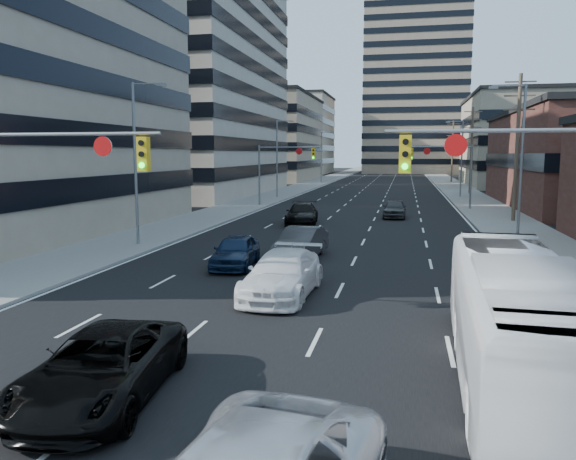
% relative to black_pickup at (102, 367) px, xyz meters
% --- Properties ---
extents(ground, '(400.00, 400.00, 0.00)m').
position_rel_black_pickup_xyz_m(ground, '(2.00, -1.47, -0.73)').
color(ground, black).
rests_on(ground, ground).
extents(road_surface, '(18.00, 300.00, 0.02)m').
position_rel_black_pickup_xyz_m(road_surface, '(2.00, 128.53, -0.72)').
color(road_surface, black).
rests_on(road_surface, ground).
extents(sidewalk_left, '(5.00, 300.00, 0.15)m').
position_rel_black_pickup_xyz_m(sidewalk_left, '(-9.50, 128.53, -0.65)').
color(sidewalk_left, slate).
rests_on(sidewalk_left, ground).
extents(sidewalk_right, '(5.00, 300.00, 0.15)m').
position_rel_black_pickup_xyz_m(sidewalk_right, '(13.50, 128.53, -0.65)').
color(sidewalk_right, slate).
rests_on(sidewalk_right, ground).
extents(office_left_mid, '(26.00, 34.00, 28.00)m').
position_rel_black_pickup_xyz_m(office_left_mid, '(-25.00, 58.53, 13.27)').
color(office_left_mid, '#ADA089').
rests_on(office_left_mid, ground).
extents(office_left_far, '(20.00, 30.00, 16.00)m').
position_rel_black_pickup_xyz_m(office_left_far, '(-22.00, 98.53, 7.27)').
color(office_left_far, gray).
rests_on(office_left_far, ground).
extents(office_right_far, '(22.00, 28.00, 14.00)m').
position_rel_black_pickup_xyz_m(office_right_far, '(27.00, 86.53, 6.27)').
color(office_right_far, gray).
rests_on(office_right_far, ground).
extents(apartment_tower, '(26.00, 26.00, 58.00)m').
position_rel_black_pickup_xyz_m(apartment_tower, '(8.00, 148.53, 28.27)').
color(apartment_tower, gray).
rests_on(apartment_tower, ground).
extents(bg_block_left, '(24.00, 24.00, 20.00)m').
position_rel_black_pickup_xyz_m(bg_block_left, '(-26.00, 138.53, 9.27)').
color(bg_block_left, '#ADA089').
rests_on(bg_block_left, ground).
extents(bg_block_right, '(22.00, 22.00, 12.00)m').
position_rel_black_pickup_xyz_m(bg_block_right, '(34.00, 128.53, 5.27)').
color(bg_block_right, gray).
rests_on(bg_block_right, ground).
extents(signal_near_left, '(6.59, 0.33, 6.00)m').
position_rel_black_pickup_xyz_m(signal_near_left, '(-5.45, 6.52, 3.60)').
color(signal_near_left, slate).
rests_on(signal_near_left, ground).
extents(signal_near_right, '(6.59, 0.33, 6.00)m').
position_rel_black_pickup_xyz_m(signal_near_right, '(9.45, 6.52, 3.60)').
color(signal_near_right, slate).
rests_on(signal_near_right, ground).
extents(signal_far_left, '(6.09, 0.33, 6.00)m').
position_rel_black_pickup_xyz_m(signal_far_left, '(-5.68, 43.52, 3.58)').
color(signal_far_left, slate).
rests_on(signal_far_left, ground).
extents(signal_far_right, '(6.09, 0.33, 6.00)m').
position_rel_black_pickup_xyz_m(signal_far_right, '(9.68, 43.52, 3.58)').
color(signal_far_right, slate).
rests_on(signal_far_right, ground).
extents(utility_pole_block, '(2.20, 0.28, 11.00)m').
position_rel_black_pickup_xyz_m(utility_pole_block, '(14.20, 34.53, 5.05)').
color(utility_pole_block, '#4C3D2D').
rests_on(utility_pole_block, ground).
extents(utility_pole_midblock, '(2.20, 0.28, 11.00)m').
position_rel_black_pickup_xyz_m(utility_pole_midblock, '(14.20, 64.53, 5.05)').
color(utility_pole_midblock, '#4C3D2D').
rests_on(utility_pole_midblock, ground).
extents(utility_pole_distant, '(2.20, 0.28, 11.00)m').
position_rel_black_pickup_xyz_m(utility_pole_distant, '(14.20, 94.53, 5.05)').
color(utility_pole_distant, '#4C3D2D').
rests_on(utility_pole_distant, ground).
extents(streetlight_left_near, '(2.03, 0.22, 9.00)m').
position_rel_black_pickup_xyz_m(streetlight_left_near, '(-8.34, 18.53, 4.33)').
color(streetlight_left_near, slate).
rests_on(streetlight_left_near, ground).
extents(streetlight_left_mid, '(2.03, 0.22, 9.00)m').
position_rel_black_pickup_xyz_m(streetlight_left_mid, '(-8.34, 53.53, 4.33)').
color(streetlight_left_mid, slate).
rests_on(streetlight_left_mid, ground).
extents(streetlight_left_far, '(2.03, 0.22, 9.00)m').
position_rel_black_pickup_xyz_m(streetlight_left_far, '(-8.34, 88.53, 4.33)').
color(streetlight_left_far, slate).
rests_on(streetlight_left_far, ground).
extents(streetlight_right_near, '(2.03, 0.22, 9.00)m').
position_rel_black_pickup_xyz_m(streetlight_right_near, '(12.34, 23.53, 4.33)').
color(streetlight_right_near, slate).
rests_on(streetlight_right_near, ground).
extents(streetlight_right_far, '(2.03, 0.22, 9.00)m').
position_rel_black_pickup_xyz_m(streetlight_right_far, '(12.34, 58.53, 4.33)').
color(streetlight_right_far, slate).
rests_on(streetlight_right_far, ground).
extents(black_pickup, '(2.93, 5.44, 1.45)m').
position_rel_black_pickup_xyz_m(black_pickup, '(0.00, 0.00, 0.00)').
color(black_pickup, black).
rests_on(black_pickup, ground).
extents(white_van, '(2.47, 5.66, 1.62)m').
position_rel_black_pickup_xyz_m(white_van, '(1.84, 9.32, 0.08)').
color(white_van, silver).
rests_on(white_van, ground).
extents(transit_bus, '(2.89, 10.66, 2.94)m').
position_rel_black_pickup_xyz_m(transit_bus, '(8.67, 2.60, 0.75)').
color(transit_bus, white).
rests_on(transit_bus, ground).
extents(sedan_blue, '(2.11, 4.50, 1.49)m').
position_rel_black_pickup_xyz_m(sedan_blue, '(-1.38, 13.98, 0.02)').
color(sedan_blue, '#0E1D38').
rests_on(sedan_blue, ground).
extents(sedan_grey_center, '(2.15, 4.87, 1.56)m').
position_rel_black_pickup_xyz_m(sedan_grey_center, '(1.16, 16.66, 0.05)').
color(sedan_grey_center, '#313234').
rests_on(sedan_grey_center, ground).
extents(sedan_black_far, '(2.77, 5.64, 1.58)m').
position_rel_black_pickup_xyz_m(sedan_black_far, '(-1.24, 30.03, 0.06)').
color(sedan_black_far, black).
rests_on(sedan_black_far, ground).
extents(sedan_grey_right, '(1.82, 4.48, 1.52)m').
position_rel_black_pickup_xyz_m(sedan_grey_right, '(5.33, 35.89, 0.03)').
color(sedan_grey_right, '#373739').
rests_on(sedan_grey_right, ground).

